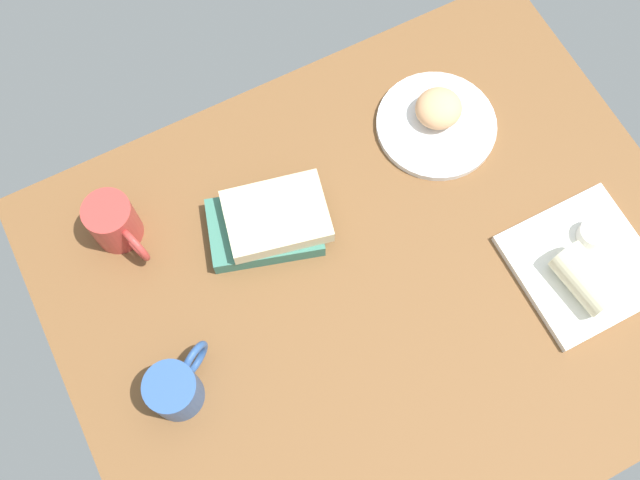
% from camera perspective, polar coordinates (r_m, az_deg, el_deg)
% --- Properties ---
extents(dining_table, '(1.10, 0.90, 0.04)m').
position_cam_1_polar(dining_table, '(1.31, 4.66, -3.40)').
color(dining_table, brown).
rests_on(dining_table, ground).
extents(round_plate, '(0.22, 0.22, 0.01)m').
position_cam_1_polar(round_plate, '(1.42, 8.90, 8.69)').
color(round_plate, white).
rests_on(round_plate, dining_table).
extents(scone_pastry, '(0.09, 0.09, 0.06)m').
position_cam_1_polar(scone_pastry, '(1.39, 9.08, 9.94)').
color(scone_pastry, tan).
rests_on(scone_pastry, round_plate).
extents(square_plate, '(0.23, 0.23, 0.02)m').
position_cam_1_polar(square_plate, '(1.36, 19.49, -1.80)').
color(square_plate, white).
rests_on(square_plate, dining_table).
extents(sauce_cup, '(0.05, 0.05, 0.03)m').
position_cam_1_polar(sauce_cup, '(1.37, 20.20, 0.44)').
color(sauce_cup, silver).
rests_on(sauce_cup, square_plate).
extents(breakfast_wrap, '(0.08, 0.12, 0.06)m').
position_cam_1_polar(breakfast_wrap, '(1.31, 19.70, -2.83)').
color(breakfast_wrap, beige).
rests_on(breakfast_wrap, square_plate).
extents(book_stack, '(0.23, 0.18, 0.07)m').
position_cam_1_polar(book_stack, '(1.29, -3.86, 1.35)').
color(book_stack, '#387260').
rests_on(book_stack, dining_table).
extents(coffee_mug, '(0.12, 0.10, 0.09)m').
position_cam_1_polar(coffee_mug, '(1.22, -11.01, -11.12)').
color(coffee_mug, '#2D518C').
rests_on(coffee_mug, dining_table).
extents(second_mug, '(0.08, 0.13, 0.10)m').
position_cam_1_polar(second_mug, '(1.31, -15.47, 1.25)').
color(second_mug, '#B23833').
rests_on(second_mug, dining_table).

